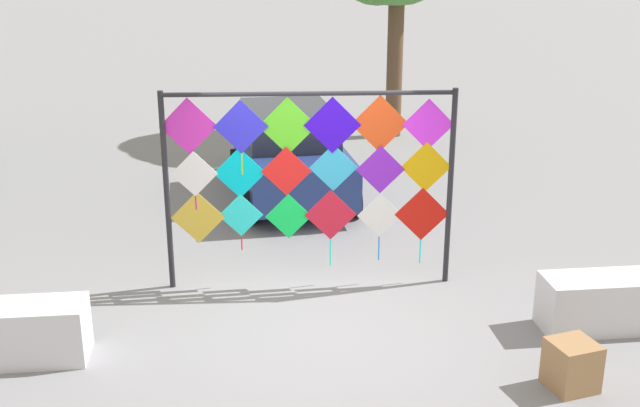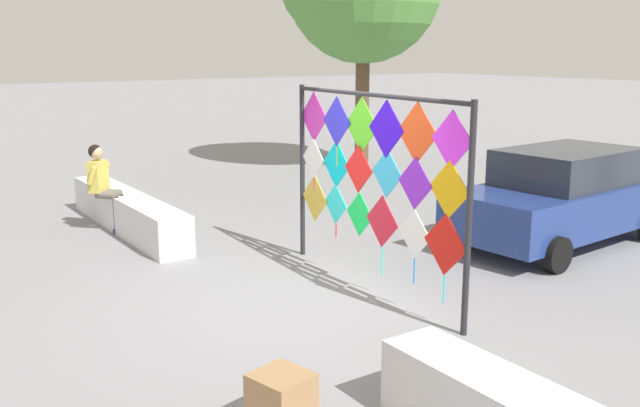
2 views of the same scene
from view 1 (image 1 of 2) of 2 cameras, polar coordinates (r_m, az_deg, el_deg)
The scene contains 4 objects.
ground at distance 9.06m, azimuth -0.20°, elevation -8.59°, with size 120.00×120.00×0.00m, color gray.
kite_display_rack at distance 9.44m, azimuth -0.71°, elevation 2.81°, with size 3.56×0.28×2.50m.
parked_car at distance 13.28m, azimuth -2.26°, elevation 3.83°, with size 2.05×3.94×1.49m.
cardboard_box_large at distance 8.07m, azimuth 18.02°, elevation -11.24°, with size 0.43×0.42×0.49m, color #9E754C.
Camera 1 is at (-0.87, -8.01, 4.14)m, focal length 43.52 mm.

